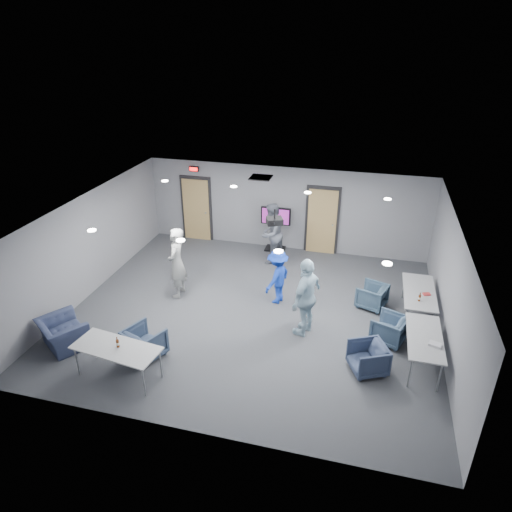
% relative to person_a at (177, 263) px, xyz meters
% --- Properties ---
extents(floor, '(9.00, 9.00, 0.00)m').
position_rel_person_a_xyz_m(floor, '(2.15, -0.33, -0.97)').
color(floor, '#323439').
rests_on(floor, ground).
extents(ceiling, '(9.00, 9.00, 0.00)m').
position_rel_person_a_xyz_m(ceiling, '(2.15, -0.33, 1.73)').
color(ceiling, white).
rests_on(ceiling, wall_back).
extents(wall_back, '(9.00, 0.02, 2.70)m').
position_rel_person_a_xyz_m(wall_back, '(2.15, 3.67, 0.38)').
color(wall_back, slate).
rests_on(wall_back, floor).
extents(wall_front, '(9.00, 0.02, 2.70)m').
position_rel_person_a_xyz_m(wall_front, '(2.15, -4.33, 0.38)').
color(wall_front, slate).
rests_on(wall_front, floor).
extents(wall_left, '(0.02, 8.00, 2.70)m').
position_rel_person_a_xyz_m(wall_left, '(-2.35, -0.33, 0.38)').
color(wall_left, slate).
rests_on(wall_left, floor).
extents(wall_right, '(0.02, 8.00, 2.70)m').
position_rel_person_a_xyz_m(wall_right, '(6.65, -0.33, 0.38)').
color(wall_right, slate).
rests_on(wall_right, floor).
extents(door_left, '(1.06, 0.17, 2.24)m').
position_rel_person_a_xyz_m(door_left, '(-0.85, 3.62, 0.10)').
color(door_left, black).
rests_on(door_left, wall_back).
extents(door_right, '(1.06, 0.17, 2.24)m').
position_rel_person_a_xyz_m(door_right, '(3.35, 3.62, 0.10)').
color(door_right, black).
rests_on(door_right, wall_back).
extents(exit_sign, '(0.32, 0.08, 0.16)m').
position_rel_person_a_xyz_m(exit_sign, '(-0.85, 3.60, 1.48)').
color(exit_sign, black).
rests_on(exit_sign, wall_back).
extents(hvac_diffuser, '(0.60, 0.60, 0.03)m').
position_rel_person_a_xyz_m(hvac_diffuser, '(1.65, 2.47, 1.72)').
color(hvac_diffuser, black).
rests_on(hvac_diffuser, ceiling).
extents(downlights, '(6.18, 3.78, 0.02)m').
position_rel_person_a_xyz_m(downlights, '(2.15, -0.33, 1.72)').
color(downlights, white).
rests_on(downlights, ceiling).
extents(person_a, '(0.52, 0.74, 1.93)m').
position_rel_person_a_xyz_m(person_a, '(0.00, 0.00, 0.00)').
color(person_a, '#999B99').
rests_on(person_a, floor).
extents(person_b, '(0.96, 1.09, 1.88)m').
position_rel_person_a_xyz_m(person_b, '(1.96, 2.57, -0.03)').
color(person_b, slate).
rests_on(person_b, floor).
extents(person_c, '(0.84, 1.23, 1.93)m').
position_rel_person_a_xyz_m(person_c, '(3.56, -0.84, -0.00)').
color(person_c, '#ACCBDE').
rests_on(person_c, floor).
extents(person_d, '(0.83, 1.08, 1.47)m').
position_rel_person_a_xyz_m(person_d, '(2.64, 0.33, -0.23)').
color(person_d, '#1B3CB3').
rests_on(person_d, floor).
extents(chair_right_a, '(0.88, 0.87, 0.63)m').
position_rel_person_a_xyz_m(chair_right_a, '(5.05, 0.70, -0.65)').
color(chair_right_a, '#364B5E').
rests_on(chair_right_a, floor).
extents(chair_right_b, '(0.92, 0.90, 0.65)m').
position_rel_person_a_xyz_m(chair_right_b, '(5.48, -0.70, -0.64)').
color(chair_right_b, '#3E536B').
rests_on(chair_right_b, floor).
extents(chair_right_c, '(0.95, 0.94, 0.65)m').
position_rel_person_a_xyz_m(chair_right_c, '(5.05, -1.88, -0.64)').
color(chair_right_c, '#36425D').
rests_on(chair_right_c, floor).
extents(chair_front_a, '(0.99, 1.00, 0.70)m').
position_rel_person_a_xyz_m(chair_front_a, '(0.33, -2.60, -0.62)').
color(chair_front_a, '#334158').
rests_on(chair_front_a, floor).
extents(chair_front_b, '(1.35, 1.32, 0.67)m').
position_rel_person_a_xyz_m(chair_front_b, '(-1.62, -2.73, -0.63)').
color(chair_front_b, '#343C5A').
rests_on(chair_front_b, floor).
extents(table_right_a, '(0.75, 1.80, 0.73)m').
position_rel_person_a_xyz_m(table_right_a, '(6.15, 0.51, -0.28)').
color(table_right_a, '#B0B2B5').
rests_on(table_right_a, floor).
extents(table_right_b, '(0.71, 1.71, 0.73)m').
position_rel_person_a_xyz_m(table_right_b, '(6.15, -1.39, -0.28)').
color(table_right_b, '#B0B2B5').
rests_on(table_right_b, floor).
extents(table_front_left, '(1.88, 0.98, 0.73)m').
position_rel_person_a_xyz_m(table_front_left, '(0.11, -3.33, -0.28)').
color(table_front_left, '#B0B2B5').
rests_on(table_front_left, floor).
extents(bottle_front, '(0.06, 0.06, 0.24)m').
position_rel_person_a_xyz_m(bottle_front, '(0.15, -3.31, -0.15)').
color(bottle_front, '#5A290F').
rests_on(bottle_front, table_front_left).
extents(bottle_right, '(0.06, 0.06, 0.22)m').
position_rel_person_a_xyz_m(bottle_right, '(6.11, 0.04, -0.15)').
color(bottle_right, '#5A290F').
rests_on(bottle_right, table_right_a).
extents(snack_box, '(0.20, 0.16, 0.04)m').
position_rel_person_a_xyz_m(snack_box, '(6.30, 0.38, -0.22)').
color(snack_box, '#BA2E2E').
rests_on(snack_box, table_right_a).
extents(wrapper, '(0.28, 0.23, 0.05)m').
position_rel_person_a_xyz_m(wrapper, '(6.33, -1.65, -0.21)').
color(wrapper, silver).
rests_on(wrapper, table_right_b).
extents(tv_stand, '(0.95, 0.45, 1.46)m').
position_rel_person_a_xyz_m(tv_stand, '(1.91, 3.42, -0.14)').
color(tv_stand, black).
rests_on(tv_stand, floor).
extents(projector, '(0.47, 0.44, 0.36)m').
position_rel_person_a_xyz_m(projector, '(2.60, 0.03, 1.44)').
color(projector, black).
rests_on(projector, ceiling).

